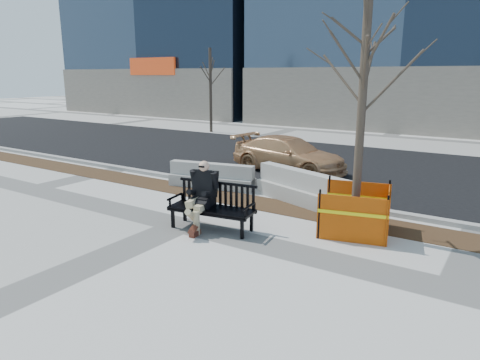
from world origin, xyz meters
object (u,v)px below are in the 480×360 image
object	(u,v)px
tree_fence	(354,232)
sedan	(288,172)
jersey_barrier_left	(212,188)
seated_man	(203,227)
jersey_barrier_right	(303,203)
bench	(212,229)

from	to	relation	value
tree_fence	sedan	xyz separation A→B (m)	(-4.21, 4.94, 0.00)
tree_fence	sedan	size ratio (longest dim) A/B	1.26
jersey_barrier_left	seated_man	bearing A→B (deg)	-68.60
sedan	jersey_barrier_left	bearing A→B (deg)	171.10
seated_man	jersey_barrier_right	world-z (taller)	seated_man
jersey_barrier_left	jersey_barrier_right	bearing A→B (deg)	-12.14
bench	sedan	distance (m)	6.74
seated_man	jersey_barrier_left	world-z (taller)	seated_man
jersey_barrier_left	jersey_barrier_right	xyz separation A→B (m)	(3.21, -0.00, 0.00)
sedan	jersey_barrier_left	xyz separation A→B (m)	(-0.97, -3.51, 0.00)
seated_man	tree_fence	world-z (taller)	tree_fence
jersey_barrier_left	jersey_barrier_right	size ratio (longest dim) A/B	0.86
bench	tree_fence	bearing A→B (deg)	21.37
jersey_barrier_right	tree_fence	bearing A→B (deg)	-16.88
seated_man	jersey_barrier_right	xyz separation A→B (m)	(1.17, 3.08, 0.00)
bench	sedan	xyz separation A→B (m)	(-1.35, 6.60, 0.00)
seated_man	jersey_barrier_left	distance (m)	3.70
sedan	bench	bearing A→B (deg)	-161.91
bench	jersey_barrier_right	bearing A→B (deg)	65.06
tree_fence	sedan	distance (m)	6.49
tree_fence	jersey_barrier_left	bearing A→B (deg)	164.51
jersey_barrier_right	sedan	bearing A→B (deg)	141.84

